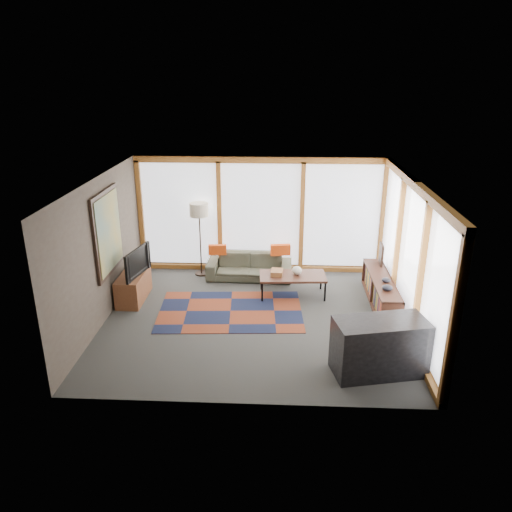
{
  "coord_description": "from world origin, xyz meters",
  "views": [
    {
      "loc": [
        0.43,
        -8.23,
        4.35
      ],
      "look_at": [
        0.0,
        0.4,
        1.1
      ],
      "focal_mm": 35.0,
      "sensor_mm": 36.0,
      "label": 1
    }
  ],
  "objects_px": {
    "floor_lamp": "(200,239)",
    "television": "(133,262)",
    "coffee_table": "(292,285)",
    "bar_counter": "(380,347)",
    "bookshelf": "(381,291)",
    "tv_console": "(134,286)",
    "sofa": "(249,266)"
  },
  "relations": [
    {
      "from": "sofa",
      "to": "coffee_table",
      "type": "xyz_separation_m",
      "value": [
        0.93,
        -0.87,
        -0.05
      ]
    },
    {
      "from": "tv_console",
      "to": "bar_counter",
      "type": "bearing_deg",
      "value": -28.0
    },
    {
      "from": "television",
      "to": "bookshelf",
      "type": "bearing_deg",
      "value": -77.24
    },
    {
      "from": "bookshelf",
      "to": "tv_console",
      "type": "height_order",
      "value": "tv_console"
    },
    {
      "from": "coffee_table",
      "to": "television",
      "type": "bearing_deg",
      "value": -172.89
    },
    {
      "from": "floor_lamp",
      "to": "tv_console",
      "type": "bearing_deg",
      "value": -130.23
    },
    {
      "from": "floor_lamp",
      "to": "coffee_table",
      "type": "height_order",
      "value": "floor_lamp"
    },
    {
      "from": "television",
      "to": "tv_console",
      "type": "bearing_deg",
      "value": 65.11
    },
    {
      "from": "bar_counter",
      "to": "sofa",
      "type": "bearing_deg",
      "value": 109.26
    },
    {
      "from": "coffee_table",
      "to": "tv_console",
      "type": "height_order",
      "value": "tv_console"
    },
    {
      "from": "floor_lamp",
      "to": "bookshelf",
      "type": "bearing_deg",
      "value": -19.72
    },
    {
      "from": "floor_lamp",
      "to": "television",
      "type": "height_order",
      "value": "floor_lamp"
    },
    {
      "from": "bar_counter",
      "to": "bookshelf",
      "type": "bearing_deg",
      "value": 66.62
    },
    {
      "from": "television",
      "to": "coffee_table",
      "type": "bearing_deg",
      "value": -70.89
    },
    {
      "from": "coffee_table",
      "to": "tv_console",
      "type": "bearing_deg",
      "value": -173.8
    },
    {
      "from": "sofa",
      "to": "bar_counter",
      "type": "xyz_separation_m",
      "value": [
        2.19,
        -3.57,
        0.16
      ]
    },
    {
      "from": "sofa",
      "to": "television",
      "type": "xyz_separation_m",
      "value": [
        -2.19,
        -1.25,
        0.56
      ]
    },
    {
      "from": "floor_lamp",
      "to": "bookshelf",
      "type": "height_order",
      "value": "floor_lamp"
    },
    {
      "from": "bar_counter",
      "to": "television",
      "type": "bearing_deg",
      "value": 139.9
    },
    {
      "from": "sofa",
      "to": "television",
      "type": "relative_size",
      "value": 1.92
    },
    {
      "from": "floor_lamp",
      "to": "bar_counter",
      "type": "bearing_deg",
      "value": -48.61
    },
    {
      "from": "coffee_table",
      "to": "bar_counter",
      "type": "relative_size",
      "value": 0.97
    },
    {
      "from": "sofa",
      "to": "bar_counter",
      "type": "relative_size",
      "value": 1.35
    },
    {
      "from": "tv_console",
      "to": "television",
      "type": "height_order",
      "value": "television"
    },
    {
      "from": "coffee_table",
      "to": "bar_counter",
      "type": "distance_m",
      "value": 2.99
    },
    {
      "from": "coffee_table",
      "to": "tv_console",
      "type": "xyz_separation_m",
      "value": [
        -3.18,
        -0.35,
        0.05
      ]
    },
    {
      "from": "bookshelf",
      "to": "television",
      "type": "bearing_deg",
      "value": -179.24
    },
    {
      "from": "floor_lamp",
      "to": "bar_counter",
      "type": "relative_size",
      "value": 1.2
    },
    {
      "from": "bookshelf",
      "to": "bar_counter",
      "type": "relative_size",
      "value": 1.58
    },
    {
      "from": "sofa",
      "to": "tv_console",
      "type": "relative_size",
      "value": 1.69
    },
    {
      "from": "bookshelf",
      "to": "tv_console",
      "type": "xyz_separation_m",
      "value": [
        -4.9,
        -0.02,
        0.0
      ]
    },
    {
      "from": "tv_console",
      "to": "television",
      "type": "bearing_deg",
      "value": -36.89
    }
  ]
}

